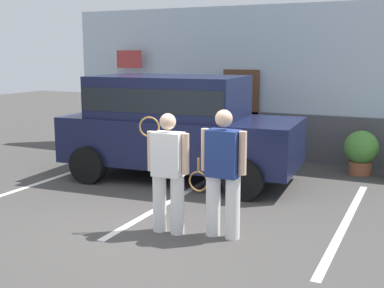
{
  "coord_description": "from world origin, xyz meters",
  "views": [
    {
      "loc": [
        3.46,
        -5.92,
        2.49
      ],
      "look_at": [
        0.09,
        1.2,
        1.05
      ],
      "focal_mm": 46.68,
      "sensor_mm": 36.0,
      "label": 1
    }
  ],
  "objects": [
    {
      "name": "house_frontage",
      "position": [
        -0.01,
        5.63,
        1.69
      ],
      "size": [
        10.59,
        0.4,
        3.59
      ],
      "color": "silver",
      "rests_on": "ground_plane"
    },
    {
      "name": "flag_pole",
      "position": [
        -3.83,
        5.23,
        1.83
      ],
      "size": [
        0.8,
        0.05,
        2.61
      ],
      "color": "silver",
      "rests_on": "ground_plane"
    },
    {
      "name": "potted_plant_by_porch",
      "position": [
        2.29,
        4.72,
        0.51
      ],
      "size": [
        0.7,
        0.7,
        0.92
      ],
      "color": "#9E5638",
      "rests_on": "ground_plane"
    },
    {
      "name": "parked_suv",
      "position": [
        -1.01,
        2.77,
        1.15
      ],
      "size": [
        4.72,
        2.42,
        2.05
      ],
      "rotation": [
        0.0,
        0.0,
        0.07
      ],
      "color": "#141938",
      "rests_on": "ground_plane"
    },
    {
      "name": "tennis_player_woman",
      "position": [
        1.04,
        0.16,
        0.91
      ],
      "size": [
        0.91,
        0.28,
        1.76
      ],
      "rotation": [
        0.0,
        0.0,
        3.12
      ],
      "color": "white",
      "rests_on": "ground_plane"
    },
    {
      "name": "tennis_player_man",
      "position": [
        0.29,
        -0.0,
        0.88
      ],
      "size": [
        0.77,
        0.28,
        1.69
      ],
      "rotation": [
        0.0,
        0.0,
        3.19
      ],
      "color": "white",
      "rests_on": "ground_plane"
    },
    {
      "name": "parking_stripe_1",
      "position": [
        -0.38,
        1.5,
        0.0
      ],
      "size": [
        0.12,
        4.4,
        0.01
      ],
      "primitive_type": "cube",
      "color": "silver",
      "rests_on": "ground_plane"
    },
    {
      "name": "parking_stripe_2",
      "position": [
        2.49,
        1.5,
        0.0
      ],
      "size": [
        0.12,
        4.4,
        0.01
      ],
      "primitive_type": "cube",
      "color": "silver",
      "rests_on": "ground_plane"
    },
    {
      "name": "ground_plane",
      "position": [
        0.0,
        0.0,
        0.0
      ],
      "size": [
        40.0,
        40.0,
        0.0
      ],
      "primitive_type": "plane",
      "color": "#423F3D"
    },
    {
      "name": "parking_stripe_0",
      "position": [
        -3.25,
        1.5,
        0.0
      ],
      "size": [
        0.12,
        4.4,
        0.01
      ],
      "primitive_type": "cube",
      "color": "silver",
      "rests_on": "ground_plane"
    }
  ]
}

